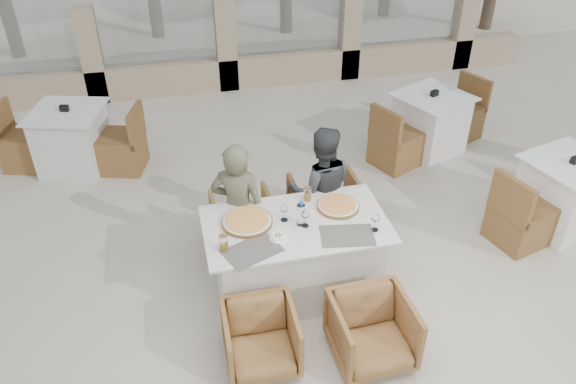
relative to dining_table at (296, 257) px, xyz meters
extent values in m
plane|color=beige|center=(0.04, -0.11, -0.39)|extent=(80.00, 80.00, 0.00)
cube|color=#605952|center=(-0.43, -0.27, 0.39)|extent=(0.53, 0.45, 0.00)
cube|color=#625D54|center=(0.38, -0.26, 0.39)|extent=(0.49, 0.37, 0.00)
cylinder|color=#C8641B|center=(-0.41, 0.10, 0.41)|extent=(0.50, 0.50, 0.06)
cylinder|color=#CD461B|center=(0.42, 0.14, 0.41)|extent=(0.44, 0.44, 0.05)
cylinder|color=#C2E2FF|center=(0.04, -0.02, 0.51)|extent=(0.09, 0.09, 0.24)
cylinder|color=orange|center=(-0.65, -0.20, 0.46)|extent=(0.09, 0.09, 0.15)
cylinder|color=orange|center=(0.19, 0.32, 0.45)|extent=(0.08, 0.08, 0.13)
imported|color=olive|center=(-0.36, 0.78, -0.11)|extent=(0.62, 0.64, 0.56)
imported|color=brown|center=(0.50, 0.72, -0.06)|extent=(0.70, 0.72, 0.64)
imported|color=olive|center=(-0.47, -0.75, -0.12)|extent=(0.58, 0.60, 0.54)
imported|color=olive|center=(0.41, -0.90, -0.10)|extent=(0.63, 0.65, 0.57)
imported|color=#5B5C42|center=(-0.44, 0.43, 0.30)|extent=(0.58, 0.49, 1.37)
imported|color=#393C3E|center=(0.39, 0.58, 0.28)|extent=(0.71, 0.59, 1.34)
camera|label=1|loc=(-0.94, -3.72, 3.36)|focal=35.00mm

